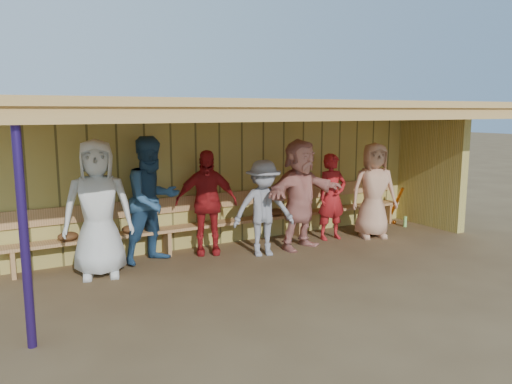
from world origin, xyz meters
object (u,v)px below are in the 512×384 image
(bench, at_px, (235,215))
(player_f, at_px, (300,194))
(player_e, at_px, (263,208))
(player_c, at_px, (153,200))
(player_g, at_px, (332,197))
(player_h, at_px, (374,190))
(player_d, at_px, (206,202))
(player_b, at_px, (98,209))

(bench, bearing_deg, player_f, -43.22)
(player_e, height_order, player_f, player_f)
(player_c, xyz_separation_m, player_e, (1.68, -0.56, -0.20))
(player_g, distance_m, player_h, 0.82)
(bench, bearing_deg, player_c, -169.14)
(player_c, xyz_separation_m, player_g, (3.31, -0.27, -0.19))
(player_c, bearing_deg, player_d, -15.93)
(player_f, bearing_deg, player_d, 148.16)
(player_b, bearing_deg, player_e, 7.07)
(player_g, bearing_deg, player_b, -174.97)
(player_f, xyz_separation_m, player_g, (0.87, 0.22, -0.15))
(player_f, height_order, player_h, player_f)
(player_e, relative_size, player_h, 0.89)
(player_e, distance_m, bench, 0.91)
(player_g, xyz_separation_m, bench, (-1.72, 0.57, -0.27))
(player_f, distance_m, player_h, 1.64)
(player_f, bearing_deg, player_b, 162.67)
(player_e, distance_m, player_g, 1.66)
(player_c, bearing_deg, player_e, -34.35)
(player_b, xyz_separation_m, player_c, (0.90, 0.30, 0.00))
(player_d, relative_size, player_g, 1.09)
(player_d, bearing_deg, bench, 44.53)
(player_g, height_order, player_h, player_h)
(player_b, distance_m, player_h, 4.99)
(player_e, relative_size, player_g, 0.99)
(bench, bearing_deg, player_h, -18.65)
(player_c, height_order, player_e, player_c)
(player_b, distance_m, player_e, 2.59)
(player_g, xyz_separation_m, player_h, (0.77, -0.27, 0.10))
(player_e, bearing_deg, bench, 110.51)
(player_d, bearing_deg, player_c, -159.58)
(player_h, bearing_deg, player_d, -168.11)
(player_c, relative_size, player_g, 1.25)
(player_b, relative_size, player_c, 1.00)
(player_g, bearing_deg, bench, 166.10)
(player_d, relative_size, player_f, 0.91)
(player_g, bearing_deg, player_e, -165.35)
(player_d, distance_m, player_g, 2.41)
(player_c, relative_size, player_d, 1.14)
(player_c, distance_m, bench, 1.69)
(player_e, relative_size, bench, 0.21)
(player_b, xyz_separation_m, player_g, (4.21, 0.03, -0.19))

